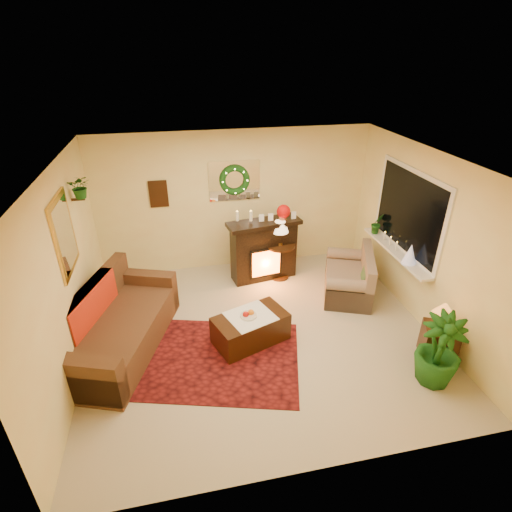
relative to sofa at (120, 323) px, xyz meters
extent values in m
plane|color=beige|center=(2.00, -0.11, -0.43)|extent=(5.00, 5.00, 0.00)
plane|color=white|center=(2.00, -0.11, 2.17)|extent=(5.00, 5.00, 0.00)
plane|color=#EFD88C|center=(2.00, 2.14, 0.87)|extent=(5.00, 5.00, 0.00)
plane|color=#EFD88C|center=(2.00, -2.36, 0.87)|extent=(5.00, 5.00, 0.00)
plane|color=#EFD88C|center=(-0.50, -0.11, 0.87)|extent=(4.50, 4.50, 0.00)
plane|color=#EFD88C|center=(4.50, -0.11, 0.87)|extent=(4.50, 4.50, 0.00)
cube|color=maroon|center=(1.30, -0.53, -0.42)|extent=(2.57, 2.18, 0.01)
cube|color=#47321F|center=(0.00, 0.00, 0.00)|extent=(1.65, 2.40, 0.95)
cube|color=red|center=(-0.09, 0.18, 0.02)|extent=(0.74, 1.21, 0.02)
cube|color=#371711|center=(2.41, 1.51, 0.12)|extent=(1.20, 0.55, 1.06)
sphere|color=#BC0B08|center=(2.75, 1.47, 0.87)|extent=(0.24, 0.24, 0.24)
cylinder|color=white|center=(1.94, 1.52, 0.83)|extent=(0.06, 0.06, 0.17)
cylinder|color=white|center=(2.17, 1.48, 0.83)|extent=(0.06, 0.06, 0.18)
cube|color=white|center=(2.00, 2.12, 1.27)|extent=(0.92, 0.02, 0.72)
torus|color=#194719|center=(2.00, 2.08, 1.29)|extent=(0.55, 0.11, 0.55)
cube|color=#381E11|center=(0.65, 2.12, 1.12)|extent=(0.32, 0.03, 0.48)
cube|color=gold|center=(-0.48, 0.19, 1.32)|extent=(0.03, 0.84, 1.00)
imported|color=#194719|center=(-0.34, 0.94, 1.54)|extent=(0.33, 0.28, 0.36)
cube|color=tan|center=(3.74, 0.71, -0.01)|extent=(1.19, 1.50, 0.76)
cube|color=white|center=(4.48, 0.44, 1.12)|extent=(0.03, 1.86, 1.36)
cube|color=black|center=(4.47, 0.44, 1.12)|extent=(0.02, 1.70, 1.22)
cube|color=white|center=(4.38, 0.44, 0.44)|extent=(0.22, 1.86, 0.04)
cone|color=silver|center=(4.36, 0.01, 0.61)|extent=(0.22, 0.22, 0.33)
imported|color=#29551F|center=(4.37, 1.12, 0.65)|extent=(0.27, 0.21, 0.48)
cylinder|color=#362314|center=(2.70, 1.43, -0.11)|extent=(0.66, 0.66, 0.69)
cone|color=#E4BB86|center=(2.68, 1.42, 0.45)|extent=(0.30, 0.30, 0.46)
cube|color=#35170D|center=(4.26, -1.13, -0.16)|extent=(0.56, 0.56, 0.52)
cone|color=orange|center=(4.23, -1.11, 0.31)|extent=(0.30, 0.30, 0.44)
cube|color=#48311D|center=(1.82, -0.24, -0.22)|extent=(1.18, 0.90, 0.44)
cylinder|color=silver|center=(1.79, -0.25, 0.02)|extent=(0.23, 0.23, 0.05)
imported|color=#25512B|center=(3.98, -1.49, 0.02)|extent=(2.15, 2.15, 2.99)
camera|label=1|loc=(0.95, -4.77, 3.45)|focal=28.00mm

